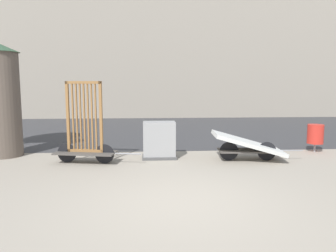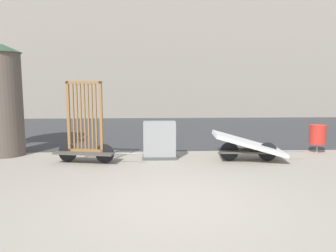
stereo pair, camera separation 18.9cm
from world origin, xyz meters
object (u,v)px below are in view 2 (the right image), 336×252
at_px(bike_cart_with_bedframe, 86,136).
at_px(utility_cabinet, 160,142).
at_px(advertising_column, 5,100).
at_px(bike_cart_with_mattress, 249,145).
at_px(trash_bin, 318,135).

distance_m(bike_cart_with_bedframe, utility_cabinet, 2.02).
height_order(utility_cabinet, advertising_column, advertising_column).
bearing_deg(bike_cart_with_bedframe, bike_cart_with_mattress, 10.91).
distance_m(bike_cart_with_mattress, trash_bin, 2.63).
xyz_separation_m(bike_cart_with_mattress, trash_bin, (2.42, 1.01, 0.12)).
height_order(bike_cart_with_mattress, utility_cabinet, utility_cabinet).
relative_size(bike_cart_with_mattress, advertising_column, 0.77).
distance_m(trash_bin, advertising_column, 9.34).
xyz_separation_m(utility_cabinet, trash_bin, (4.83, 0.60, 0.07)).
bearing_deg(utility_cabinet, advertising_column, 172.30).
distance_m(utility_cabinet, trash_bin, 4.87).
bearing_deg(bike_cart_with_mattress, trash_bin, 26.10).
bearing_deg(advertising_column, trash_bin, 0.00).
distance_m(bike_cart_with_mattress, advertising_column, 7.04).
bearing_deg(bike_cart_with_mattress, bike_cart_with_bedframe, -176.55).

